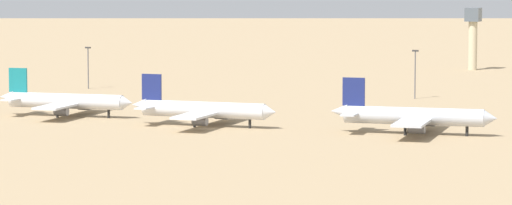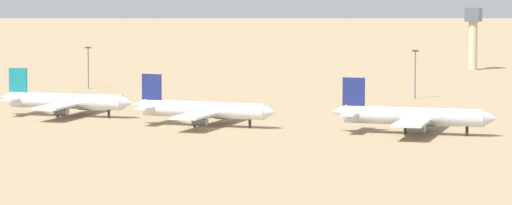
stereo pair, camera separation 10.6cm
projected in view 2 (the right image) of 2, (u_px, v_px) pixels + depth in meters
name	position (u px, v px, depth m)	size (l,w,h in m)	color
ground	(206.00, 129.00, 319.15)	(4000.00, 4000.00, 0.00)	#9E8460
parked_jet_teal_1	(65.00, 101.00, 344.44)	(36.20, 30.69, 11.96)	silver
parked_jet_navy_2	(202.00, 110.00, 323.32)	(36.46, 30.74, 12.04)	silver
parked_jet_navy_3	(412.00, 116.00, 308.02)	(37.73, 32.03, 12.47)	silver
control_tower	(473.00, 32.00, 499.34)	(5.20, 5.20, 22.60)	#C6B793
light_pole_west	(415.00, 70.00, 390.57)	(1.80, 0.50, 13.93)	#59595E
light_pole_mid	(88.00, 64.00, 423.06)	(1.80, 0.50, 12.91)	#59595E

